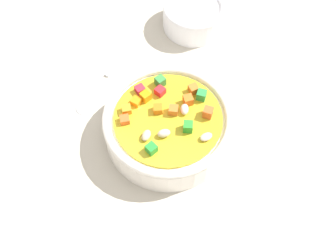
# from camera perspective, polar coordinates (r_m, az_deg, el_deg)

# --- Properties ---
(ground_plane) EXTENTS (1.40, 1.40, 0.02)m
(ground_plane) POSITION_cam_1_polar(r_m,az_deg,el_deg) (0.62, -0.00, -1.70)
(ground_plane) COLOR #BAB2A0
(soup_bowl_main) EXTENTS (0.18, 0.18, 0.06)m
(soup_bowl_main) POSITION_cam_1_polar(r_m,az_deg,el_deg) (0.59, 0.00, 0.14)
(soup_bowl_main) COLOR white
(soup_bowl_main) RESTS_ON ground_plane
(spoon) EXTENTS (0.19, 0.07, 0.01)m
(spoon) POSITION_cam_1_polar(r_m,az_deg,el_deg) (0.68, -8.16, 7.03)
(spoon) COLOR silver
(spoon) RESTS_ON ground_plane
(side_bowl_small) EXTENTS (0.10, 0.10, 0.05)m
(side_bowl_small) POSITION_cam_1_polar(r_m,az_deg,el_deg) (0.73, 3.72, 14.62)
(side_bowl_small) COLOR white
(side_bowl_small) RESTS_ON ground_plane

